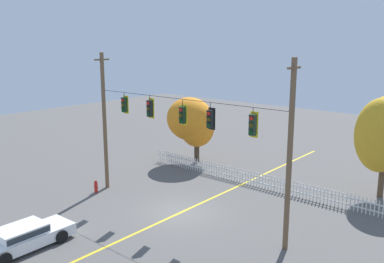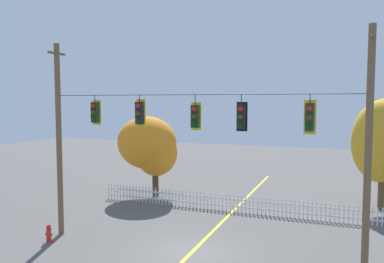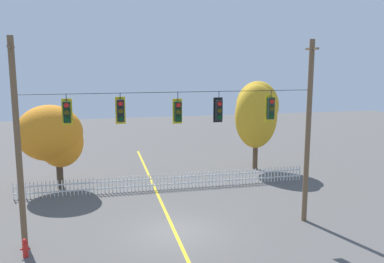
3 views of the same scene
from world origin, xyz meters
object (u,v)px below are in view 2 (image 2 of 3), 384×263
autumn_maple_mid (383,138)px  traffic_signal_northbound_secondary (95,112)px  traffic_signal_eastbound_side (241,117)px  traffic_signal_southbound_primary (310,117)px  fire_hydrant (49,234)px  traffic_signal_westbound_side (140,113)px  autumn_maple_near_fence (150,146)px  traffic_signal_northbound_primary (195,116)px

autumn_maple_mid → traffic_signal_northbound_secondary: bearing=-141.3°
traffic_signal_eastbound_side → autumn_maple_mid: (5.86, 10.03, -1.52)m
traffic_signal_southbound_primary → fire_hydrant: bearing=-174.4°
traffic_signal_westbound_side → traffic_signal_eastbound_side: (4.42, -0.00, -0.09)m
traffic_signal_eastbound_side → autumn_maple_near_fence: traffic_signal_eastbound_side is taller
autumn_maple_mid → fire_hydrant: bearing=-142.2°
traffic_signal_northbound_secondary → traffic_signal_eastbound_side: size_ratio=0.92×
traffic_signal_eastbound_side → traffic_signal_northbound_secondary: bearing=-180.0°
traffic_signal_northbound_secondary → traffic_signal_southbound_primary: 9.19m
traffic_signal_eastbound_side → traffic_signal_southbound_primary: size_ratio=0.97×
traffic_signal_westbound_side → fire_hydrant: size_ratio=1.70×
traffic_signal_northbound_secondary → autumn_maple_near_fence: traffic_signal_northbound_secondary is taller
traffic_signal_northbound_primary → traffic_signal_eastbound_side: 1.90m
traffic_signal_westbound_side → autumn_maple_mid: size_ratio=0.21×
traffic_signal_northbound_secondary → traffic_signal_northbound_primary: same height
traffic_signal_westbound_side → fire_hydrant: traffic_signal_westbound_side is taller
traffic_signal_northbound_primary → traffic_signal_westbound_side: bearing=180.0°
traffic_signal_eastbound_side → fire_hydrant: 10.06m
traffic_signal_northbound_primary → traffic_signal_eastbound_side: (1.90, 0.00, 0.01)m
autumn_maple_near_fence → fire_hydrant: (-0.38, -9.26, -2.96)m
traffic_signal_northbound_secondary → autumn_maple_near_fence: (-1.45, 8.18, -2.44)m
traffic_signal_northbound_primary → autumn_maple_near_fence: size_ratio=0.27×
autumn_maple_near_fence → autumn_maple_mid: bearing=7.5°
autumn_maple_mid → autumn_maple_near_fence: bearing=-172.5°
traffic_signal_westbound_side → traffic_signal_northbound_primary: (2.52, -0.00, -0.10)m
traffic_signal_northbound_primary → autumn_maple_mid: 12.77m
traffic_signal_westbound_side → traffic_signal_southbound_primary: bearing=0.0°
traffic_signal_northbound_secondary → traffic_signal_northbound_primary: 4.75m
traffic_signal_southbound_primary → autumn_maple_near_fence: 13.63m
traffic_signal_northbound_primary → fire_hydrant: size_ratio=1.80×
traffic_signal_northbound_secondary → traffic_signal_eastbound_side: bearing=0.0°
autumn_maple_mid → traffic_signal_eastbound_side: bearing=-120.3°
traffic_signal_westbound_side → autumn_maple_near_fence: (-3.68, 8.18, -2.44)m
traffic_signal_northbound_primary → fire_hydrant: (-6.58, -1.08, -5.30)m
traffic_signal_northbound_secondary → fire_hydrant: bearing=-149.4°
autumn_maple_near_fence → fire_hydrant: bearing=-92.3°
traffic_signal_northbound_primary → traffic_signal_eastbound_side: size_ratio=1.00×
traffic_signal_westbound_side → traffic_signal_southbound_primary: same height
autumn_maple_near_fence → fire_hydrant: 9.73m
traffic_signal_eastbound_side → autumn_maple_near_fence: size_ratio=0.27×
traffic_signal_southbound_primary → fire_hydrant: traffic_signal_southbound_primary is taller
traffic_signal_northbound_secondary → traffic_signal_westbound_side: (2.23, 0.00, -0.00)m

